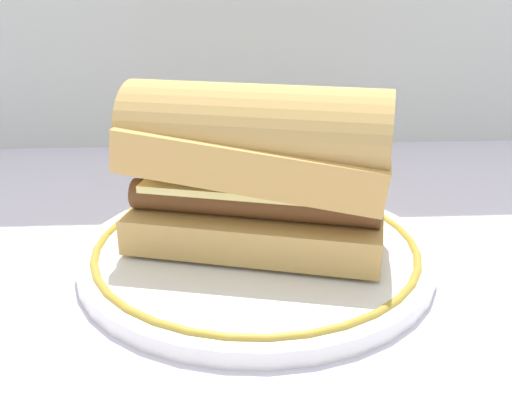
{
  "coord_description": "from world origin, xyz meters",
  "views": [
    {
      "loc": [
        -0.03,
        -0.38,
        0.21
      ],
      "look_at": [
        -0.01,
        0.01,
        0.04
      ],
      "focal_mm": 40.71,
      "sensor_mm": 36.0,
      "label": 1
    }
  ],
  "objects": [
    {
      "name": "sausage_sandwich",
      "position": [
        -0.01,
        0.01,
        0.08
      ],
      "size": [
        0.2,
        0.13,
        0.12
      ],
      "rotation": [
        0.0,
        0.0,
        -0.27
      ],
      "color": "tan",
      "rests_on": "plate"
    },
    {
      "name": "plate",
      "position": [
        -0.01,
        0.01,
        0.01
      ],
      "size": [
        0.26,
        0.26,
        0.01
      ],
      "color": "white",
      "rests_on": "ground_plane"
    },
    {
      "name": "ground_plane",
      "position": [
        0.0,
        0.0,
        0.0
      ],
      "size": [
        1.5,
        1.5,
        0.0
      ],
      "primitive_type": "plane",
      "color": "silver"
    }
  ]
}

